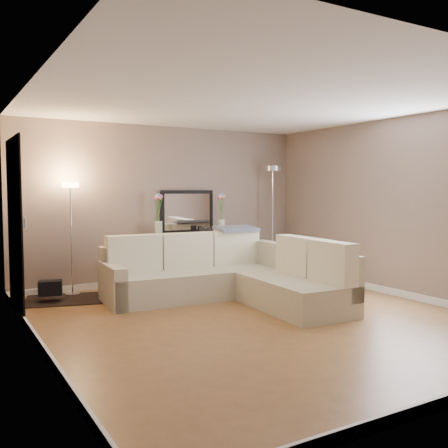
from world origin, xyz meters
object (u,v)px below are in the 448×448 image
console_table (186,256)px  floor_lamp_lit (71,216)px  sectional_sofa (229,276)px  floor_lamp_unlit (273,198)px

console_table → floor_lamp_lit: bearing=-179.8°
sectional_sofa → floor_lamp_lit: (-1.84, 1.44, 0.83)m
console_table → floor_lamp_lit: size_ratio=0.81×
floor_lamp_lit → sectional_sofa: bearing=-38.1°
console_table → floor_lamp_lit: floor_lamp_lit is taller
floor_lamp_unlit → sectional_sofa: bearing=-141.8°
console_table → floor_lamp_lit: (-1.87, -0.01, 0.72)m
floor_lamp_lit → floor_lamp_unlit: bearing=-1.5°
sectional_sofa → floor_lamp_lit: bearing=141.9°
sectional_sofa → floor_lamp_lit: floor_lamp_lit is taller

